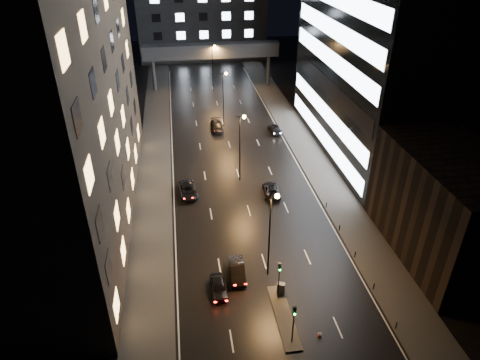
{
  "coord_description": "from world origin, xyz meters",
  "views": [
    {
      "loc": [
        -8.11,
        -25.47,
        32.2
      ],
      "look_at": [
        -0.99,
        21.32,
        4.0
      ],
      "focal_mm": 32.0,
      "sensor_mm": 36.0,
      "label": 1
    }
  ],
  "objects": [
    {
      "name": "ground",
      "position": [
        0.0,
        40.0,
        0.0
      ],
      "size": [
        160.0,
        160.0,
        0.0
      ],
      "primitive_type": "plane",
      "color": "black",
      "rests_on": "ground"
    },
    {
      "name": "sidewalk_left",
      "position": [
        -12.5,
        35.0,
        0.07
      ],
      "size": [
        5.0,
        110.0,
        0.15
      ],
      "primitive_type": "cube",
      "color": "#383533",
      "rests_on": "ground"
    },
    {
      "name": "sidewalk_right",
      "position": [
        12.5,
        35.0,
        0.07
      ],
      "size": [
        5.0,
        110.0,
        0.15
      ],
      "primitive_type": "cube",
      "color": "#383533",
      "rests_on": "ground"
    },
    {
      "name": "building_left",
      "position": [
        -22.5,
        24.0,
        20.0
      ],
      "size": [
        15.0,
        48.0,
        40.0
      ],
      "primitive_type": "cube",
      "color": "#2D2319",
      "rests_on": "ground"
    },
    {
      "name": "building_right_low",
      "position": [
        20.0,
        9.0,
        6.0
      ],
      "size": [
        10.0,
        18.0,
        12.0
      ],
      "primitive_type": "cube",
      "color": "black",
      "rests_on": "ground"
    },
    {
      "name": "building_right_glass",
      "position": [
        25.0,
        36.0,
        22.5
      ],
      "size": [
        20.0,
        36.0,
        45.0
      ],
      "primitive_type": "cube",
      "color": "black",
      "rests_on": "ground"
    },
    {
      "name": "building_far",
      "position": [
        0.0,
        98.0,
        12.5
      ],
      "size": [
        34.0,
        14.0,
        25.0
      ],
      "primitive_type": "cube",
      "color": "#333335",
      "rests_on": "ground"
    },
    {
      "name": "skybridge",
      "position": [
        0.0,
        70.0,
        8.34
      ],
      "size": [
        30.0,
        3.0,
        10.0
      ],
      "color": "#333335",
      "rests_on": "ground"
    },
    {
      "name": "median_island",
      "position": [
        0.3,
        2.0,
        0.07
      ],
      "size": [
        1.6,
        8.0,
        0.15
      ],
      "primitive_type": "cube",
      "color": "#383533",
      "rests_on": "ground"
    },
    {
      "name": "traffic_signal_near",
      "position": [
        0.3,
        4.49,
        3.09
      ],
      "size": [
        0.28,
        0.34,
        4.4
      ],
      "color": "black",
      "rests_on": "median_island"
    },
    {
      "name": "traffic_signal_far",
      "position": [
        0.3,
        -1.01,
        3.09
      ],
      "size": [
        0.28,
        0.34,
        4.4
      ],
      "color": "black",
      "rests_on": "median_island"
    },
    {
      "name": "bollard_row",
      "position": [
        10.2,
        6.5,
        0.45
      ],
      "size": [
        0.12,
        25.12,
        0.9
      ],
      "color": "black",
      "rests_on": "ground"
    },
    {
      "name": "streetlight_near",
      "position": [
        0.16,
        8.0,
        6.5
      ],
      "size": [
        1.45,
        0.5,
        10.15
      ],
      "color": "black",
      "rests_on": "ground"
    },
    {
      "name": "streetlight_mid_a",
      "position": [
        0.16,
        28.0,
        6.5
      ],
      "size": [
        1.45,
        0.5,
        10.15
      ],
      "color": "black",
      "rests_on": "ground"
    },
    {
      "name": "streetlight_mid_b",
      "position": [
        0.16,
        48.0,
        6.5
      ],
      "size": [
        1.45,
        0.5,
        10.15
      ],
      "color": "black",
      "rests_on": "ground"
    },
    {
      "name": "streetlight_far",
      "position": [
        0.16,
        68.0,
        6.5
      ],
      "size": [
        1.45,
        0.5,
        10.15
      ],
      "color": "black",
      "rests_on": "ground"
    },
    {
      "name": "car_away_a",
      "position": [
        -5.48,
        6.25,
        0.64
      ],
      "size": [
        1.72,
        3.86,
        1.29
      ],
      "primitive_type": "imported",
      "rotation": [
        0.0,
        0.0,
        0.05
      ],
      "color": "black",
      "rests_on": "ground"
    },
    {
      "name": "car_away_b",
      "position": [
        -3.27,
        8.23,
        0.73
      ],
      "size": [
        1.78,
        4.48,
        1.45
      ],
      "primitive_type": "imported",
      "rotation": [
        0.0,
        0.0,
        -0.06
      ],
      "color": "black",
      "rests_on": "ground"
    },
    {
      "name": "car_away_c",
      "position": [
        -7.74,
        25.14,
        0.71
      ],
      "size": [
        2.92,
        5.31,
        1.41
      ],
      "primitive_type": "imported",
      "rotation": [
        0.0,
        0.0,
        0.12
      ],
      "color": "black",
      "rests_on": "ground"
    },
    {
      "name": "car_away_d",
      "position": [
        -1.5,
        46.25,
        0.75
      ],
      "size": [
        2.17,
        5.19,
        1.5
      ],
      "primitive_type": "imported",
      "rotation": [
        0.0,
        0.0,
        0.01
      ],
      "color": "black",
      "rests_on": "ground"
    },
    {
      "name": "car_toward_a",
      "position": [
        3.76,
        23.59,
        0.65
      ],
      "size": [
        2.48,
        4.8,
        1.29
      ],
      "primitive_type": "imported",
      "rotation": [
        0.0,
        0.0,
        3.07
      ],
      "color": "black",
      "rests_on": "ground"
    },
    {
      "name": "car_toward_b",
      "position": [
        8.81,
        43.79,
        0.66
      ],
      "size": [
        1.86,
        4.53,
        1.31
      ],
      "primitive_type": "imported",
      "rotation": [
        0.0,
        0.0,
        3.15
      ],
      "color": "black",
      "rests_on": "ground"
    },
    {
      "name": "utility_cabinet",
      "position": [
        0.7,
        4.99,
        0.77
      ],
      "size": [
        0.91,
        0.81,
        1.24
      ],
      "primitive_type": "cube",
      "rotation": [
        0.0,
        0.0,
        -0.41
      ],
      "color": "#4A4A4C",
      "rests_on": "median_island"
    },
    {
      "name": "cone_b",
      "position": [
        3.0,
        -0.69,
        0.26
      ],
      "size": [
        0.45,
        0.45,
        0.53
      ],
      "primitive_type": "cone",
      "rotation": [
        0.0,
        0.0,
        0.2
      ],
      "color": "red",
      "rests_on": "ground"
    }
  ]
}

